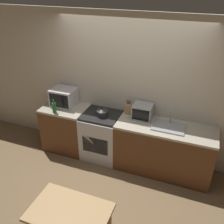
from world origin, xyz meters
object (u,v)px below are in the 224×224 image
(stove_range, at_px, (102,136))
(microwave, at_px, (64,97))
(kettle, at_px, (102,112))
(dining_table, at_px, (70,218))
(toaster_oven, at_px, (143,111))
(bottle, at_px, (54,108))

(stove_range, bearing_deg, microwave, 172.73)
(kettle, distance_m, microwave, 0.85)
(microwave, xyz_separation_m, dining_table, (1.23, -2.02, -0.41))
(stove_range, distance_m, microwave, 1.01)
(stove_range, height_order, toaster_oven, toaster_oven)
(microwave, bearing_deg, toaster_oven, 1.66)
(kettle, xyz_separation_m, microwave, (-0.84, 0.14, 0.09))
(toaster_oven, bearing_deg, dining_table, -97.66)
(kettle, distance_m, dining_table, 1.95)
(microwave, bearing_deg, dining_table, -58.67)
(bottle, bearing_deg, dining_table, -53.74)
(kettle, xyz_separation_m, toaster_oven, (0.67, 0.18, 0.05))
(microwave, xyz_separation_m, bottle, (-0.01, -0.33, -0.06))
(stove_range, relative_size, microwave, 2.02)
(stove_range, bearing_deg, kettle, -45.06)
(microwave, height_order, dining_table, microwave)
(stove_range, height_order, microwave, microwave)
(microwave, distance_m, toaster_oven, 1.51)
(stove_range, xyz_separation_m, dining_table, (0.43, -1.92, 0.21))
(bottle, distance_m, toaster_oven, 1.56)
(kettle, distance_m, toaster_oven, 0.70)
(kettle, height_order, bottle, bottle)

